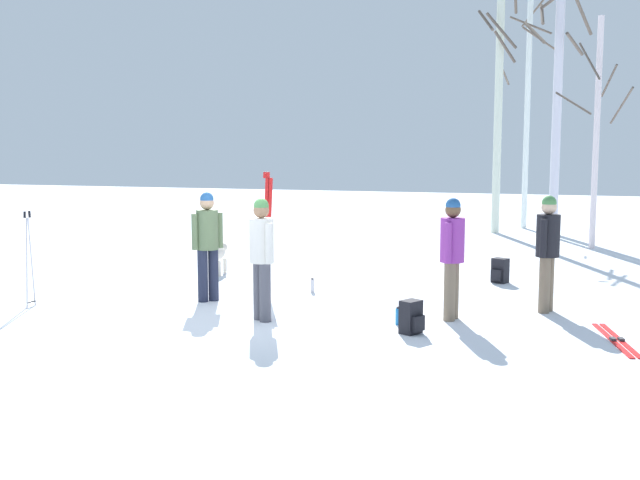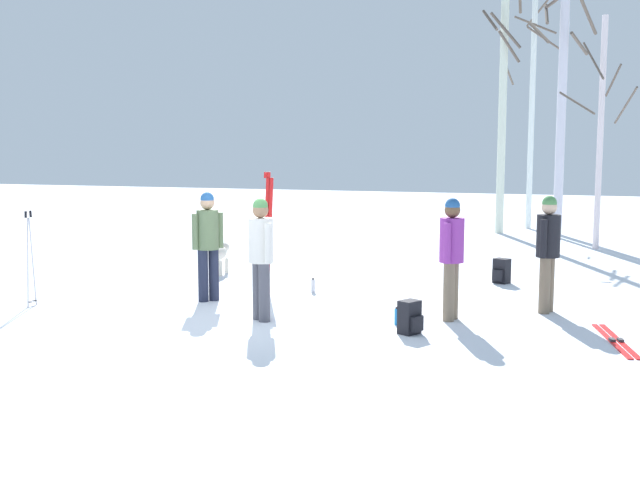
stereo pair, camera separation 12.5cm
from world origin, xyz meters
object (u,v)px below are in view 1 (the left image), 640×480
Objects in this scene: ski_poles_0 at (29,256)px; birch_tree_3 at (597,130)px; ski_pair_planted_0 at (267,233)px; person_2 at (452,251)px; backpack_1 at (411,317)px; dog at (219,254)px; water_bottle_0 at (312,285)px; person_0 at (262,251)px; birch_tree_1 at (527,104)px; person_1 at (548,246)px; water_bottle_1 at (398,316)px; birch_tree_2 at (557,96)px; birch_tree_0 at (499,101)px; backpack_0 at (500,271)px; ski_pair_lying_0 at (616,340)px; person_3 at (208,239)px.

ski_poles_0 is 0.27× the size of birch_tree_3.
birch_tree_3 is (5.28, 7.42, 1.79)m from ski_pair_planted_0.
person_2 reaches higher than backpack_1.
dog is (-4.77, 2.52, -0.59)m from person_2.
ski_pair_planted_0 is 1.37× the size of ski_poles_0.
person_0 is at bearing -89.88° from water_bottle_0.
water_bottle_0 is 12.22m from birch_tree_1.
birch_tree_1 is (-1.03, 11.81, 2.62)m from person_1.
birch_tree_1 is at bearing 86.31° from water_bottle_1.
birch_tree_2 is 1.31× the size of birch_tree_3.
backpack_1 is 0.06× the size of birch_tree_1.
birch_tree_2 is at bearing 83.38° from backpack_1.
water_bottle_1 is (2.61, -1.73, -0.87)m from ski_pair_planted_0.
person_0 is 0.25× the size of birch_tree_0.
ski_pair_planted_0 is 4.54× the size of backpack_0.
person_0 is 1.00× the size of person_1.
person_2 is at bearing 165.56° from ski_pair_lying_0.
dog is at bearing 156.08° from ski_pair_lying_0.
ski_poles_0 is at bearing -111.75° from dog.
water_bottle_1 is 0.04× the size of birch_tree_1.
ski_pair_lying_0 is at bearing -64.87° from backpack_0.
birch_tree_3 is (1.82, -4.15, -0.82)m from birch_tree_1.
person_0 is at bearing -154.17° from person_1.
person_3 reaches higher than backpack_1.
person_3 is 1.19m from ski_pair_planted_0.
birch_tree_0 reaches higher than water_bottle_1.
water_bottle_1 is (5.57, 0.53, -0.66)m from ski_poles_0.
birch_tree_0 is (5.75, 12.33, 2.85)m from ski_poles_0.
person_1 is 5.14m from person_3.
birch_tree_0 is (4.31, 8.73, 3.24)m from dog.
birch_tree_1 is (6.43, 13.83, 2.83)m from ski_poles_0.
birch_tree_0 is at bearing 89.12° from water_bottle_1.
person_2 is 1.00× the size of person_3.
water_bottle_0 is at bearing 33.36° from ski_poles_0.
dog is at bearing 165.32° from person_1.
person_0 is at bearing -125.21° from backpack_0.
ski_poles_0 is (-2.38, -1.21, -0.20)m from person_3.
birch_tree_3 is at bearing 57.87° from water_bottle_0.
person_0 is 3.90× the size of backpack_0.
birch_tree_0 reaches higher than ski_pair_planted_0.
water_bottle_1 is at bearing 121.64° from backpack_1.
person_3 is at bearing -170.96° from person_1.
ski_poles_0 is 15.51m from birch_tree_1.
water_bottle_1 is 0.05× the size of birch_tree_3.
person_0 reaches higher than ski_pair_lying_0.
dog is 5.63m from backpack_1.
backpack_1 is at bearing 0.91° from ski_poles_0.
person_0 is 1.66m from person_3.
birch_tree_1 is at bearing 72.22° from person_3.
ski_pair_planted_0 is 0.29× the size of birch_tree_1.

